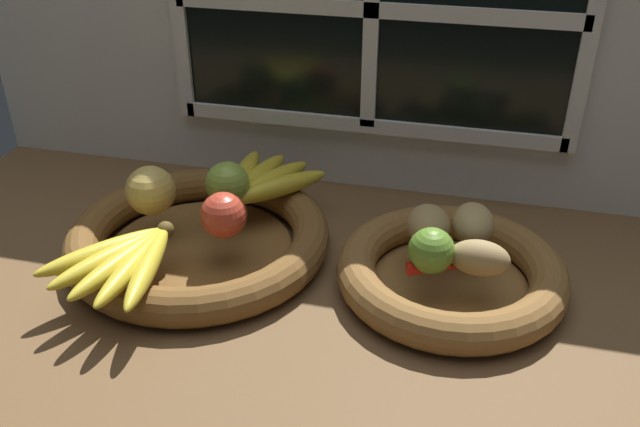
{
  "coord_description": "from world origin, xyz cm",
  "views": [
    {
      "loc": [
        17.27,
        -76.04,
        56.51
      ],
      "look_at": [
        -1.84,
        1.82,
        9.34
      ],
      "focal_mm": 38.07,
      "sensor_mm": 36.0,
      "label": 1
    }
  ],
  "objects_px": {
    "banana_bunch_back": "(261,181)",
    "chili_pepper": "(453,266)",
    "fruit_bowl_right": "(451,273)",
    "apple_red_right": "(224,215)",
    "potato_oblong": "(428,225)",
    "fruit_bowl_left": "(199,238)",
    "banana_bunch_front": "(123,260)",
    "apple_golden_left": "(151,191)",
    "potato_small": "(480,258)",
    "lime_near": "(431,251)",
    "apple_green_back": "(227,184)",
    "potato_back": "(473,224)"
  },
  "relations": [
    {
      "from": "potato_oblong",
      "to": "banana_bunch_back",
      "type": "bearing_deg",
      "value": 162.29
    },
    {
      "from": "fruit_bowl_right",
      "to": "potato_small",
      "type": "xyz_separation_m",
      "value": [
        0.03,
        -0.03,
        0.05
      ]
    },
    {
      "from": "apple_golden_left",
      "to": "apple_green_back",
      "type": "height_order",
      "value": "apple_golden_left"
    },
    {
      "from": "apple_golden_left",
      "to": "potato_oblong",
      "type": "height_order",
      "value": "apple_golden_left"
    },
    {
      "from": "banana_bunch_back",
      "to": "chili_pepper",
      "type": "xyz_separation_m",
      "value": [
        0.31,
        -0.15,
        -0.01
      ]
    },
    {
      "from": "potato_back",
      "to": "potato_small",
      "type": "bearing_deg",
      "value": -81.03
    },
    {
      "from": "fruit_bowl_left",
      "to": "apple_red_right",
      "type": "bearing_deg",
      "value": -25.05
    },
    {
      "from": "fruit_bowl_left",
      "to": "fruit_bowl_right",
      "type": "xyz_separation_m",
      "value": [
        0.37,
        0.0,
        0.0
      ]
    },
    {
      "from": "fruit_bowl_left",
      "to": "potato_back",
      "type": "distance_m",
      "value": 0.4
    },
    {
      "from": "apple_golden_left",
      "to": "lime_near",
      "type": "bearing_deg",
      "value": -7.11
    },
    {
      "from": "potato_small",
      "to": "lime_near",
      "type": "distance_m",
      "value": 0.06
    },
    {
      "from": "lime_near",
      "to": "chili_pepper",
      "type": "distance_m",
      "value": 0.04
    },
    {
      "from": "banana_bunch_front",
      "to": "apple_golden_left",
      "type": "bearing_deg",
      "value": 101.14
    },
    {
      "from": "banana_bunch_front",
      "to": "potato_small",
      "type": "distance_m",
      "value": 0.46
    },
    {
      "from": "apple_red_right",
      "to": "apple_green_back",
      "type": "xyz_separation_m",
      "value": [
        -0.03,
        0.09,
        0.0
      ]
    },
    {
      "from": "apple_golden_left",
      "to": "banana_bunch_front",
      "type": "height_order",
      "value": "apple_golden_left"
    },
    {
      "from": "fruit_bowl_left",
      "to": "potato_oblong",
      "type": "xyz_separation_m",
      "value": [
        0.33,
        0.03,
        0.05
      ]
    },
    {
      "from": "apple_green_back",
      "to": "fruit_bowl_left",
      "type": "bearing_deg",
      "value": -112.0
    },
    {
      "from": "banana_bunch_back",
      "to": "chili_pepper",
      "type": "height_order",
      "value": "banana_bunch_back"
    },
    {
      "from": "lime_near",
      "to": "apple_green_back",
      "type": "bearing_deg",
      "value": 161.77
    },
    {
      "from": "fruit_bowl_left",
      "to": "banana_bunch_front",
      "type": "bearing_deg",
      "value": -109.18
    },
    {
      "from": "fruit_bowl_right",
      "to": "potato_small",
      "type": "relative_size",
      "value": 4.04
    },
    {
      "from": "lime_near",
      "to": "chili_pepper",
      "type": "relative_size",
      "value": 0.5
    },
    {
      "from": "apple_golden_left",
      "to": "lime_near",
      "type": "relative_size",
      "value": 1.21
    },
    {
      "from": "fruit_bowl_left",
      "to": "banana_bunch_back",
      "type": "xyz_separation_m",
      "value": [
        0.06,
        0.12,
        0.04
      ]
    },
    {
      "from": "potato_back",
      "to": "lime_near",
      "type": "distance_m",
      "value": 0.1
    },
    {
      "from": "chili_pepper",
      "to": "potato_back",
      "type": "bearing_deg",
      "value": 56.33
    },
    {
      "from": "fruit_bowl_right",
      "to": "chili_pepper",
      "type": "height_order",
      "value": "chili_pepper"
    },
    {
      "from": "lime_near",
      "to": "fruit_bowl_left",
      "type": "bearing_deg",
      "value": 173.15
    },
    {
      "from": "apple_green_back",
      "to": "banana_bunch_back",
      "type": "height_order",
      "value": "apple_green_back"
    },
    {
      "from": "fruit_bowl_right",
      "to": "apple_red_right",
      "type": "xyz_separation_m",
      "value": [
        -0.32,
        -0.02,
        0.06
      ]
    },
    {
      "from": "banana_bunch_front",
      "to": "potato_small",
      "type": "height_order",
      "value": "potato_small"
    },
    {
      "from": "apple_green_back",
      "to": "potato_back",
      "type": "xyz_separation_m",
      "value": [
        0.36,
        -0.02,
        -0.01
      ]
    },
    {
      "from": "apple_golden_left",
      "to": "banana_bunch_back",
      "type": "bearing_deg",
      "value": 38.04
    },
    {
      "from": "chili_pepper",
      "to": "potato_oblong",
      "type": "bearing_deg",
      "value": 100.04
    },
    {
      "from": "banana_bunch_front",
      "to": "banana_bunch_back",
      "type": "bearing_deg",
      "value": 66.87
    },
    {
      "from": "apple_red_right",
      "to": "potato_small",
      "type": "distance_m",
      "value": 0.35
    },
    {
      "from": "potato_small",
      "to": "lime_near",
      "type": "xyz_separation_m",
      "value": [
        -0.06,
        -0.01,
        0.01
      ]
    },
    {
      "from": "banana_bunch_front",
      "to": "banana_bunch_back",
      "type": "distance_m",
      "value": 0.27
    },
    {
      "from": "apple_red_right",
      "to": "potato_back",
      "type": "xyz_separation_m",
      "value": [
        0.34,
        0.07,
        -0.01
      ]
    },
    {
      "from": "apple_golden_left",
      "to": "apple_red_right",
      "type": "height_order",
      "value": "apple_golden_left"
    },
    {
      "from": "fruit_bowl_right",
      "to": "potato_back",
      "type": "height_order",
      "value": "potato_back"
    },
    {
      "from": "fruit_bowl_right",
      "to": "potato_back",
      "type": "bearing_deg",
      "value": 65.56
    },
    {
      "from": "apple_golden_left",
      "to": "apple_red_right",
      "type": "bearing_deg",
      "value": -15.6
    },
    {
      "from": "potato_back",
      "to": "apple_green_back",
      "type": "bearing_deg",
      "value": 177.42
    },
    {
      "from": "potato_oblong",
      "to": "lime_near",
      "type": "xyz_separation_m",
      "value": [
        0.01,
        -0.07,
        0.0
      ]
    },
    {
      "from": "fruit_bowl_right",
      "to": "potato_small",
      "type": "height_order",
      "value": "potato_small"
    },
    {
      "from": "fruit_bowl_right",
      "to": "chili_pepper",
      "type": "relative_size",
      "value": 2.59
    },
    {
      "from": "apple_golden_left",
      "to": "lime_near",
      "type": "xyz_separation_m",
      "value": [
        0.42,
        -0.05,
        -0.01
      ]
    },
    {
      "from": "fruit_bowl_left",
      "to": "apple_golden_left",
      "type": "distance_m",
      "value": 0.1
    }
  ]
}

